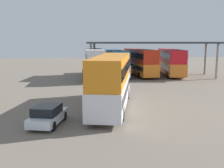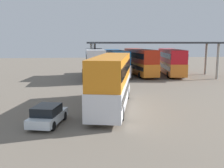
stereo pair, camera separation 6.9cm
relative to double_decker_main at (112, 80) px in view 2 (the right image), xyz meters
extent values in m
plane|color=#706558|center=(-0.49, -3.15, -2.37)|extent=(140.00, 140.00, 0.00)
cube|color=white|center=(0.00, -0.01, -1.07)|extent=(4.78, 11.72, 1.91)
cube|color=orange|center=(0.00, -0.01, 0.92)|extent=(4.67, 11.48, 2.07)
cube|color=black|center=(0.00, -0.01, -0.84)|extent=(4.72, 11.28, 0.65)
cube|color=black|center=(0.00, -0.01, 1.03)|extent=(4.72, 11.28, 0.83)
cube|color=black|center=(1.19, 5.54, -0.78)|extent=(2.04, 0.53, 1.15)
cube|color=orange|center=(1.19, 5.54, 0.14)|extent=(1.68, 0.44, 0.36)
cylinder|color=black|center=(-0.33, 3.69, -1.87)|extent=(0.48, 1.04, 1.00)
cylinder|color=black|center=(1.82, 3.23, -1.87)|extent=(0.48, 1.04, 1.00)
cylinder|color=black|center=(-1.82, -3.25, -1.87)|extent=(0.48, 1.04, 1.00)
cylinder|color=black|center=(0.32, -3.71, -1.87)|extent=(0.48, 1.04, 1.00)
cube|color=silver|center=(-4.68, -4.09, -1.88)|extent=(2.43, 3.91, 0.55)
cube|color=black|center=(-4.72, -4.27, -1.31)|extent=(1.92, 2.29, 0.58)
cylinder|color=black|center=(-5.13, -2.83, -2.07)|extent=(0.33, 0.63, 0.60)
cylinder|color=black|center=(-3.70, -3.17, -2.07)|extent=(0.33, 0.63, 0.60)
cylinder|color=black|center=(-5.65, -5.01, -2.07)|extent=(0.33, 0.63, 0.60)
cylinder|color=black|center=(-4.23, -5.35, -2.07)|extent=(0.33, 0.63, 0.60)
cube|color=navy|center=(-0.85, 17.57, -1.07)|extent=(2.66, 10.69, 1.91)
cube|color=white|center=(-0.85, 17.57, 0.93)|extent=(2.58, 10.48, 2.07)
cube|color=black|center=(-0.85, 17.57, -0.84)|extent=(2.69, 10.27, 0.65)
cube|color=black|center=(-0.85, 17.57, 1.03)|extent=(2.69, 10.27, 0.83)
cube|color=black|center=(-0.91, 22.85, -0.78)|extent=(2.15, 0.13, 1.15)
cube|color=orange|center=(-0.91, 22.85, 0.14)|extent=(1.77, 0.10, 0.36)
cylinder|color=black|center=(-2.03, 20.86, -1.87)|extent=(0.29, 1.00, 1.00)
cylinder|color=black|center=(0.25, 20.89, -1.87)|extent=(0.29, 1.00, 1.00)
cylinder|color=black|center=(-1.95, 14.25, -1.87)|extent=(0.29, 1.00, 1.00)
cylinder|color=black|center=(0.34, 14.28, -1.87)|extent=(0.29, 1.00, 1.00)
cube|color=white|center=(2.63, 20.40, -1.14)|extent=(3.09, 11.55, 1.77)
cube|color=#135394|center=(2.63, 20.40, 0.71)|extent=(3.01, 11.32, 1.92)
cube|color=black|center=(2.63, 20.40, -0.92)|extent=(3.11, 11.09, 0.60)
cube|color=black|center=(2.63, 20.40, 0.81)|extent=(3.11, 11.09, 0.77)
cube|color=black|center=(2.33, 26.06, -0.87)|extent=(2.13, 0.21, 1.06)
cube|color=orange|center=(2.33, 26.06, -0.02)|extent=(1.76, 0.17, 0.36)
cylinder|color=black|center=(1.31, 23.89, -1.87)|extent=(0.33, 1.01, 1.00)
cylinder|color=black|center=(3.58, 24.00, -1.87)|extent=(0.33, 1.01, 1.00)
cylinder|color=black|center=(1.68, 16.81, -1.87)|extent=(0.33, 1.01, 1.00)
cylinder|color=black|center=(3.94, 16.92, -1.87)|extent=(0.33, 1.01, 1.00)
cube|color=orange|center=(6.57, 20.32, -1.10)|extent=(3.62, 11.48, 1.85)
cube|color=red|center=(6.57, 20.32, 0.83)|extent=(3.52, 11.25, 2.01)
cube|color=black|center=(6.57, 20.32, -0.87)|extent=(3.61, 11.03, 0.63)
cube|color=black|center=(6.57, 20.32, 0.93)|extent=(3.61, 11.03, 0.80)
cube|color=black|center=(5.98, 25.88, -0.82)|extent=(2.08, 0.32, 1.11)
cube|color=orange|center=(5.98, 25.88, 0.07)|extent=(1.71, 0.26, 0.36)
cylinder|color=black|center=(5.10, 23.69, -1.87)|extent=(0.38, 1.02, 1.00)
cylinder|color=black|center=(7.29, 23.92, -1.87)|extent=(0.38, 1.02, 1.00)
cylinder|color=black|center=(5.84, 16.73, -1.87)|extent=(0.38, 1.02, 1.00)
cylinder|color=black|center=(8.03, 16.96, -1.87)|extent=(0.38, 1.02, 1.00)
cube|color=orange|center=(11.62, 19.94, -1.10)|extent=(3.63, 11.14, 1.84)
cube|color=red|center=(11.62, 19.94, 0.82)|extent=(3.54, 10.92, 2.00)
cube|color=black|center=(11.62, 19.94, -0.88)|extent=(3.62, 10.71, 0.63)
cube|color=black|center=(11.62, 19.94, 0.92)|extent=(3.62, 10.71, 0.80)
cube|color=black|center=(12.20, 25.32, -0.82)|extent=(2.11, 0.32, 1.10)
cube|color=orange|center=(12.20, 25.32, 0.06)|extent=(1.74, 0.26, 0.36)
cylinder|color=black|center=(10.86, 23.43, -1.87)|extent=(0.38, 1.02, 1.00)
cylinder|color=black|center=(13.10, 23.19, -1.87)|extent=(0.38, 1.02, 1.00)
cylinder|color=black|center=(10.14, 16.69, -1.87)|extent=(0.38, 1.02, 1.00)
cylinder|color=black|center=(12.37, 16.45, -1.87)|extent=(0.38, 1.02, 1.00)
cube|color=#33353A|center=(8.15, 18.91, 2.88)|extent=(20.32, 8.97, 0.25)
cylinder|color=#9E9B93|center=(17.64, 20.33, 0.19)|extent=(0.36, 0.36, 5.13)
cylinder|color=#9E9B93|center=(16.96, 15.09, 0.19)|extent=(0.36, 0.36, 5.13)
cylinder|color=#9E9B93|center=(-0.65, 22.72, 0.19)|extent=(0.36, 0.36, 5.13)
cylinder|color=#9E9B93|center=(-1.33, 17.49, 0.19)|extent=(0.36, 0.36, 5.13)
camera|label=1|loc=(-2.17, -21.19, 3.14)|focal=41.91mm
camera|label=2|loc=(-2.10, -21.19, 3.14)|focal=41.91mm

